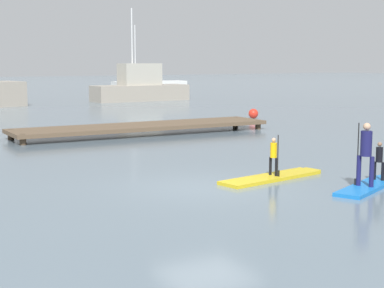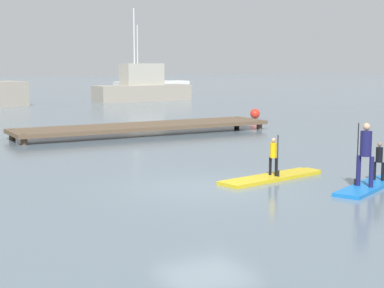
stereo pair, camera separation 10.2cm
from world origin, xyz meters
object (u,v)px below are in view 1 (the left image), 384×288
Objects in this scene: paddler_child_solo at (274,154)px; fishing_boat_green_midground at (140,87)px; paddleboard_near at (273,177)px; trawler_grey_distant at (148,84)px; paddler_adult at (366,150)px; paddleboard_far at (369,186)px; paddler_child_front at (380,159)px; mooring_buoy_near at (253,114)px.

paddler_child_solo is 0.14× the size of fishing_boat_green_midground.
paddler_child_solo reaches higher than paddleboard_near.
paddler_child_solo is at bearing -111.20° from trawler_grey_distant.
paddler_child_solo is (0.02, -0.01, 0.68)m from paddleboard_near.
trawler_grey_distant is (17.76, 45.72, 0.93)m from paddleboard_near.
paddleboard_far is at bearing 23.13° from paddler_adult.
paddler_adult is (1.21, -2.48, 1.04)m from paddleboard_near.
paddleboard_near is 2.94m from paddler_adult.
trawler_grey_distant is at bearing 71.95° from paddler_child_front.
trawler_grey_distant is (15.57, 47.78, 0.27)m from paddler_child_front.
paddler_adult reaches higher than mooring_buoy_near.
mooring_buoy_near is (10.57, 15.90, 0.24)m from paddleboard_near.
paddleboard_far is 0.38× the size of fishing_boat_green_midground.
paddler_child_solo is at bearing -28.77° from paddleboard_near.
paddler_child_solo reaches higher than paddler_child_front.
paddleboard_far is 50.77m from trawler_grey_distant.
paddler_child_front is (0.98, 0.42, -0.38)m from paddler_adult.
fishing_boat_green_midground is (10.04, 36.56, 1.11)m from paddleboard_far.
paddler_child_front is 0.14× the size of fishing_boat_green_midground.
paddler_adult is 0.20× the size of fishing_boat_green_midground.
paddler_adult is at bearing -108.95° from trawler_grey_distant.
paddler_child_solo is 2.98m from paddler_child_front.
paddleboard_near is 6.47× the size of mooring_buoy_near.
paddler_child_solo is 2.85m from paddleboard_far.
paddler_child_solo is 0.71× the size of paddler_adult.
paddler_child_solo is 2.76m from paddler_adult.
trawler_grey_distant is at bearing 68.80° from paddler_child_solo.
paddler_child_front is 19.82m from mooring_buoy_near.
fishing_boat_green_midground is 1.04× the size of trawler_grey_distant.
paddler_adult reaches higher than paddler_child_solo.
paddleboard_far is 2.78× the size of paddler_child_front.
fishing_boat_green_midground reaches higher than paddleboard_near.
paddler_child_front is 50.25m from trawler_grey_distant.
paddleboard_far is at bearing -57.77° from paddleboard_near.
mooring_buoy_near is at bearing -103.55° from trawler_grey_distant.
paddler_child_solo is 0.38× the size of paddleboard_far.
paddleboard_near is 3.12× the size of paddler_child_solo.
paddleboard_near is 3.32× the size of paddler_child_front.
paddler_child_solo is at bearing -123.55° from mooring_buoy_near.
paddler_child_front reaches higher than mooring_buoy_near.
paddler_child_front is 37.45m from fishing_boat_green_midground.
trawler_grey_distant is (6.23, 11.52, -0.18)m from fishing_boat_green_midground.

